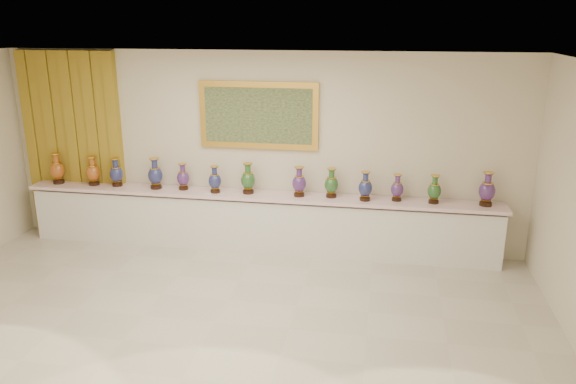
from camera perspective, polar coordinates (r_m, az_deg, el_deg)
name	(u,v)px	position (r m, az deg, el deg)	size (l,w,h in m)	color
ground	(215,322)	(6.85, -7.44, -12.97)	(8.00, 8.00, 0.00)	beige
room	(102,140)	(9.39, -18.37, 4.99)	(8.00, 8.00, 8.00)	beige
counter	(257,222)	(8.66, -3.13, -3.08)	(7.28, 0.48, 0.90)	white
vase_0	(57,170)	(9.70, -22.39, 2.10)	(0.29, 0.29, 0.49)	black
vase_1	(93,172)	(9.41, -19.20, 1.91)	(0.26, 0.26, 0.46)	black
vase_2	(116,174)	(9.24, -17.04, 1.80)	(0.27, 0.27, 0.45)	black
vase_3	(155,175)	(8.93, -13.33, 1.70)	(0.25, 0.25, 0.49)	black
vase_4	(183,178)	(8.80, -10.61, 1.43)	(0.20, 0.20, 0.41)	black
vase_5	(215,181)	(8.57, -7.44, 1.15)	(0.21, 0.21, 0.42)	black
vase_6	(248,180)	(8.47, -4.08, 1.25)	(0.27, 0.27, 0.47)	black
vase_7	(299,183)	(8.32, 1.14, 0.92)	(0.28, 0.28, 0.45)	black
vase_8	(331,184)	(8.29, 4.43, 0.79)	(0.24, 0.24, 0.44)	black
vase_9	(365,187)	(8.20, 7.86, 0.46)	(0.23, 0.23, 0.43)	black
vase_10	(397,189)	(8.26, 11.03, 0.31)	(0.23, 0.23, 0.39)	black
vase_11	(434,191)	(8.27, 14.65, 0.14)	(0.19, 0.19, 0.41)	black
vase_12	(487,191)	(8.36, 19.57, 0.13)	(0.24, 0.24, 0.49)	black
label_card	(209,194)	(8.57, -8.08, -0.16)	(0.10, 0.06, 0.00)	white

